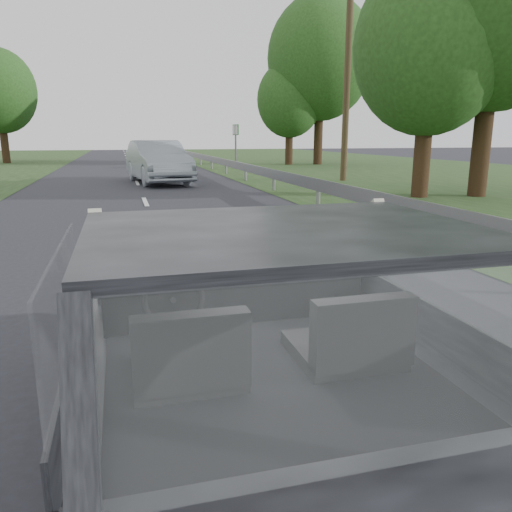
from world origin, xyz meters
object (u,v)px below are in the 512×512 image
subject_car (258,347)px  cat (274,253)px  highway_sign (236,147)px  other_car (158,162)px  utility_pole (347,79)px

subject_car → cat: size_ratio=7.15×
highway_sign → other_car: bearing=-127.6°
subject_car → other_car: size_ratio=0.79×
subject_car → other_car: other_car is taller
subject_car → highway_sign: bearing=77.4°
subject_car → utility_pole: 19.22m
other_car → utility_pole: size_ratio=0.62×
subject_car → utility_pole: bearing=63.8°
other_car → highway_sign: highway_sign is taller
subject_car → highway_sign: (5.85, 26.08, 0.51)m
other_car → highway_sign: 9.53m
subject_car → highway_sign: size_ratio=1.62×
other_car → utility_pole: bearing=-15.4°
highway_sign → utility_pole: (2.52, -9.10, 2.82)m
cat → highway_sign: size_ratio=0.23×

